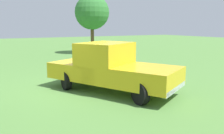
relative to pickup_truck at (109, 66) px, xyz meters
The scene contains 3 objects.
ground_plane 1.36m from the pickup_truck, 142.64° to the right, with size 80.00×80.00×0.00m, color #54843D.
pickup_truck is the anchor object (origin of this frame).
tree_back_right 12.24m from the pickup_truck, 158.59° to the left, with size 2.96×2.96×5.01m.
Camera 1 is at (8.15, -3.37, 2.39)m, focal length 36.84 mm.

